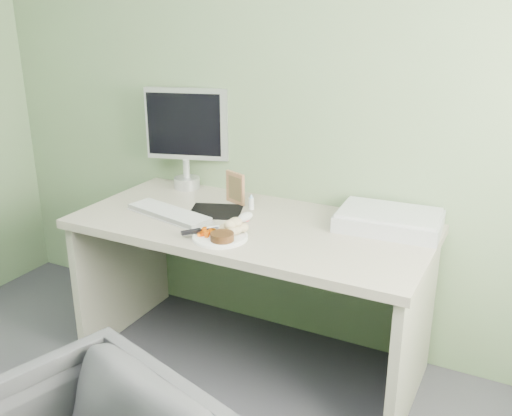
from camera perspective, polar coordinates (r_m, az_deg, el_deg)
The scene contains 14 objects.
wall_back at distance 2.74m, azimuth 3.15°, elevation 13.36°, with size 3.50×3.50×0.00m, color #6E8A60.
desk at distance 2.63m, azimuth -0.55°, elevation -5.17°, with size 1.60×0.75×0.73m.
plate at distance 2.38m, azimuth -3.60°, elevation -2.93°, with size 0.23×0.23×0.01m, color white.
steak at distance 2.33m, azimuth -3.41°, elevation -2.87°, with size 0.10×0.10×0.03m, color black.
potato_pile at distance 2.39m, azimuth -2.38°, elevation -1.91°, with size 0.11×0.08×0.06m, color #A98552.
carrot_heap at distance 2.39m, azimuth -4.91°, elevation -2.32°, with size 0.05×0.05×0.04m, color #F75E05.
steak_knife at distance 2.41m, azimuth -5.68°, elevation -2.27°, with size 0.16×0.19×0.02m.
mousepad at distance 2.69m, azimuth -4.04°, elevation -0.32°, with size 0.24×0.21×0.00m, color black.
keyboard at distance 2.66m, azimuth -8.70°, elevation -0.47°, with size 0.43×0.13×0.02m, color white.
computer_mouse at distance 2.57m, azimuth -1.07°, elevation -0.89°, with size 0.05×0.10×0.03m, color white.
photo_frame at distance 2.78m, azimuth -2.09°, elevation 2.02°, with size 0.13×0.01×0.16m, color #A9734E.
eyedrop_bottle at distance 2.70m, azimuth -0.48°, elevation 0.57°, with size 0.03×0.03×0.08m.
scanner at distance 2.54m, azimuth 13.16°, elevation -1.29°, with size 0.44×0.29×0.07m, color silver.
monitor at distance 2.99m, azimuth -6.93°, elevation 7.49°, with size 0.43×0.17×0.52m.
Camera 1 is at (1.11, -0.48, 1.66)m, focal length 40.00 mm.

